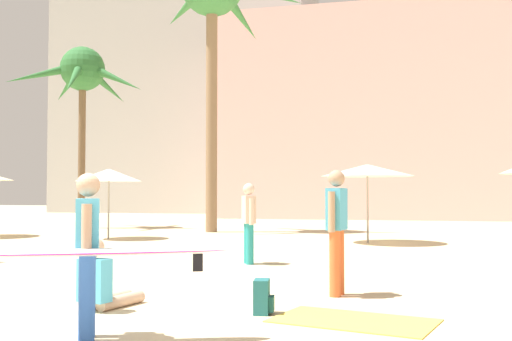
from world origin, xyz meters
name	(u,v)px	position (x,y,z in m)	size (l,w,h in m)	color
hotel_pink	(405,120)	(3.19, 33.81, 6.04)	(22.49, 10.71, 12.08)	beige
palm_tree_left	(82,77)	(-10.19, 18.19, 6.45)	(5.65, 5.92, 7.75)	brown
cafe_umbrella_1	(109,175)	(-6.07, 12.75, 2.06)	(2.13, 2.13, 2.27)	gray
cafe_umbrella_3	(367,170)	(2.17, 13.07, 2.15)	(2.74, 2.74, 2.33)	gray
beach_towel	(354,321)	(2.72, 1.79, 0.01)	(1.81, 1.08, 0.01)	#F4CC4C
backpack	(263,297)	(1.60, 1.95, 0.20)	(0.27, 0.32, 0.42)	#206165
person_far_right	(80,250)	(0.17, 0.12, 0.91)	(2.94, 1.65, 1.68)	blue
person_mid_right	(337,226)	(2.34, 3.51, 1.00)	(0.29, 0.61, 1.81)	orange
person_near_left	(249,220)	(0.10, 7.04, 0.92)	(0.38, 0.58, 1.68)	teal
person_mid_center	(103,284)	(-0.44, 1.75, 0.32)	(0.58, 0.97, 0.92)	#D1A889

